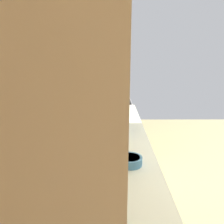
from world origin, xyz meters
TOP-DOWN VIEW (x-y plane):
  - wall_back at (0.00, 1.63)m, footprint 4.51×0.12m
  - counter_run at (-0.39, 1.25)m, footprint 3.60×0.67m
  - upper_cabinets at (-0.39, 1.41)m, footprint 2.67×0.32m
  - oven_range at (1.77, 1.26)m, footprint 0.72×0.64m
  - microwave at (0.33, 1.27)m, footprint 0.46×0.34m
  - bowl at (-0.45, 1.13)m, footprint 0.18×0.18m

SIDE VIEW (x-z plane):
  - counter_run at x=-0.39m, z-range 0.00..0.90m
  - oven_range at x=1.77m, z-range -0.07..1.00m
  - bowl at x=-0.45m, z-range 0.90..0.96m
  - microwave at x=0.33m, z-range 0.90..1.19m
  - wall_back at x=0.00m, z-range 0.00..2.71m
  - upper_cabinets at x=-0.39m, z-range 1.46..2.15m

